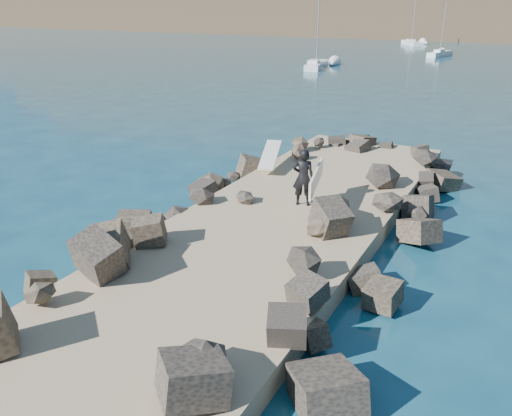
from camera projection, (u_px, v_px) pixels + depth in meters
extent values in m
plane|color=#0F384C|center=(272.00, 242.00, 15.32)|extent=(800.00, 800.00, 0.00)
cube|color=#8C7759|center=(238.00, 261.00, 13.58)|extent=(6.00, 26.00, 0.60)
cube|color=black|center=(165.00, 226.00, 15.21)|extent=(2.60, 22.00, 1.00)
cube|color=black|center=(347.00, 272.00, 12.62)|extent=(2.60, 22.00, 1.00)
cube|color=silver|center=(270.00, 157.00, 20.09)|extent=(1.36, 2.50, 0.08)
imported|color=black|center=(303.00, 177.00, 16.21)|extent=(0.81, 0.66, 1.91)
cube|color=silver|center=(316.00, 178.00, 15.99)|extent=(0.61, 2.32, 0.74)
cube|color=silver|center=(316.00, 66.00, 55.81)|extent=(2.94, 7.01, 0.80)
cylinder|color=gray|center=(318.00, 27.00, 54.24)|extent=(0.12, 0.12, 7.53)
cube|color=silver|center=(314.00, 62.00, 54.97)|extent=(1.48, 2.11, 0.44)
cube|color=silver|center=(440.00, 55.00, 67.93)|extent=(2.52, 5.86, 0.80)
cylinder|color=gray|center=(443.00, 27.00, 66.59)|extent=(0.12, 0.12, 6.29)
cube|color=silver|center=(439.00, 51.00, 67.20)|extent=(1.25, 1.77, 0.44)
cube|color=silver|center=(411.00, 43.00, 86.24)|extent=(4.77, 6.59, 0.80)
cylinder|color=gray|center=(414.00, 18.00, 84.68)|extent=(0.12, 0.12, 7.47)
cube|color=silver|center=(411.00, 41.00, 85.48)|extent=(1.91, 2.19, 0.44)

